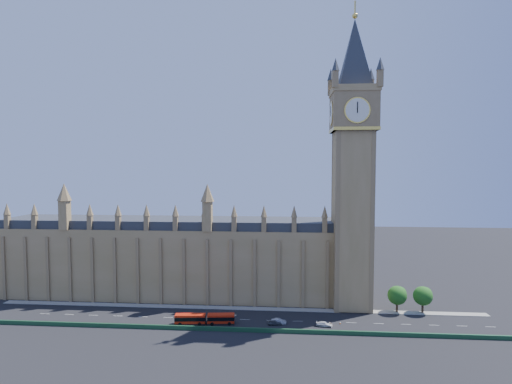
# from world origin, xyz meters

# --- Properties ---
(ground) EXTENTS (400.00, 400.00, 0.00)m
(ground) POSITION_xyz_m (0.00, 0.00, 0.00)
(ground) COLOR black
(ground) RESTS_ON ground
(palace_westminster) EXTENTS (120.00, 20.00, 28.00)m
(palace_westminster) POSITION_xyz_m (-25.00, 22.00, 13.86)
(palace_westminster) COLOR olive
(palace_westminster) RESTS_ON ground
(elizabeth_tower) EXTENTS (20.59, 20.59, 105.00)m
(elizabeth_tower) POSITION_xyz_m (38.00, 13.99, 54.56)
(elizabeth_tower) COLOR olive
(elizabeth_tower) RESTS_ON ground
(bridge_parapet) EXTENTS (160.00, 0.60, 1.20)m
(bridge_parapet) POSITION_xyz_m (0.00, -9.00, 0.60)
(bridge_parapet) COLOR #1E4C2D
(bridge_parapet) RESTS_ON ground
(kerb_north) EXTENTS (160.00, 3.00, 0.16)m
(kerb_north) POSITION_xyz_m (0.00, 9.50, 0.08)
(kerb_north) COLOR gray
(kerb_north) RESTS_ON ground
(tree_east_near) EXTENTS (6.00, 6.00, 8.50)m
(tree_east_near) POSITION_xyz_m (52.22, 10.08, 5.64)
(tree_east_near) COLOR #382619
(tree_east_near) RESTS_ON ground
(tree_east_far) EXTENTS (6.00, 6.00, 8.50)m
(tree_east_far) POSITION_xyz_m (60.22, 10.08, 5.64)
(tree_east_far) COLOR #382619
(tree_east_far) RESTS_ON ground
(red_bus) EXTENTS (17.77, 4.30, 2.99)m
(red_bus) POSITION_xyz_m (-7.57, -4.36, 1.58)
(red_bus) COLOR red
(red_bus) RESTS_ON ground
(car_grey) EXTENTS (4.10, 2.08, 1.34)m
(car_grey) POSITION_xyz_m (13.11, -3.35, 0.67)
(car_grey) COLOR #414349
(car_grey) RESTS_ON ground
(car_silver) EXTENTS (4.64, 2.11, 1.48)m
(car_silver) POSITION_xyz_m (14.32, -2.35, 0.74)
(car_silver) COLOR #AAABB2
(car_silver) RESTS_ON ground
(car_white) EXTENTS (4.85, 2.46, 1.35)m
(car_white) POSITION_xyz_m (27.64, -3.45, 0.68)
(car_white) COLOR silver
(car_white) RESTS_ON ground
(cone_a) EXTENTS (0.47, 0.47, 0.72)m
(cone_a) POSITION_xyz_m (28.03, -1.12, 0.36)
(cone_a) COLOR black
(cone_a) RESTS_ON ground
(cone_b) EXTENTS (0.49, 0.49, 0.69)m
(cone_b) POSITION_xyz_m (29.45, -1.64, 0.34)
(cone_b) COLOR black
(cone_b) RESTS_ON ground
(cone_c) EXTENTS (0.63, 0.63, 0.79)m
(cone_c) POSITION_xyz_m (29.83, -2.95, 0.39)
(cone_c) COLOR black
(cone_c) RESTS_ON ground
(cone_d) EXTENTS (0.52, 0.52, 0.64)m
(cone_d) POSITION_xyz_m (32.52, -1.21, 0.32)
(cone_d) COLOR black
(cone_d) RESTS_ON ground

